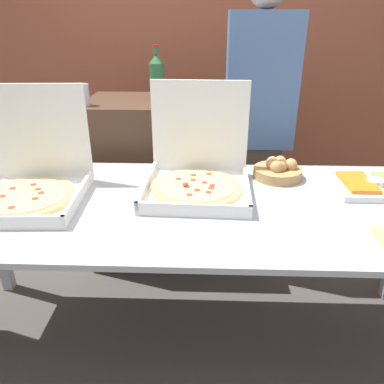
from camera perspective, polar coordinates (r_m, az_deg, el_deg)
name	(u,v)px	position (r m, az deg, el deg)	size (l,w,h in m)	color
ground_plane	(192,344)	(2.17, 0.00, -22.22)	(16.00, 16.00, 0.00)	#514C47
brick_wall_behind	(200,45)	(3.18, 1.19, 21.55)	(10.00, 0.06, 2.80)	#9E5138
buffet_table	(192,219)	(1.69, 0.00, -4.13)	(2.50, 0.95, 0.85)	#B7BABF
pizza_box_near_left	(197,172)	(1.76, 0.82, 3.14)	(0.50, 0.51, 0.47)	white
pizza_box_near_right	(29,180)	(1.81, -23.55, 1.68)	(0.50, 0.52, 0.47)	white
veggie_tray	(375,186)	(1.95, 26.16, 0.85)	(0.38, 0.29, 0.05)	white
bread_basket	(278,170)	(1.94, 12.95, 3.30)	(0.24, 0.24, 0.10)	tan
sideboard_podium	(150,182)	(2.59, -6.46, 1.46)	(0.75, 0.57, 1.13)	#4C3323
soda_bottle	(157,77)	(2.39, -5.35, 17.11)	(0.09, 0.09, 0.32)	#2D6638
soda_can_silver	(84,95)	(2.32, -16.18, 14.05)	(0.07, 0.07, 0.12)	silver
person_guest_cap	(258,131)	(2.34, 9.96, 9.11)	(0.40, 0.22, 1.84)	#473D33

